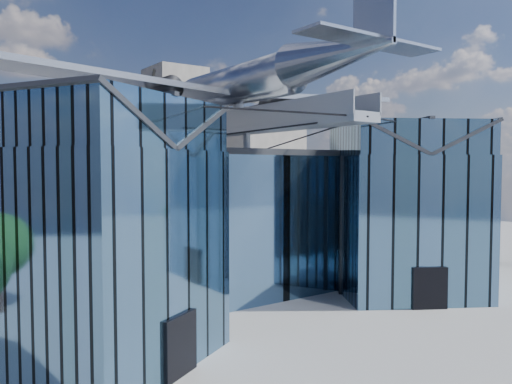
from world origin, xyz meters
TOP-DOWN VIEW (x-y plane):
  - ground_plane at (0.00, 0.00)m, footprint 120.00×120.00m
  - museum at (0.00, 5.82)m, footprint 32.88×24.50m
  - bg_towers at (1.45, 50.49)m, footprint 77.00×24.50m
  - tree_side_e at (22.96, 2.14)m, footprint 4.92×4.92m

SIDE VIEW (x-z plane):
  - ground_plane at x=0.00m, z-range 0.00..0.00m
  - tree_side_e at x=22.96m, z-range 1.08..7.19m
  - museum at x=0.00m, z-range -3.26..14.34m
  - bg_towers at x=1.45m, z-range -2.99..23.01m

